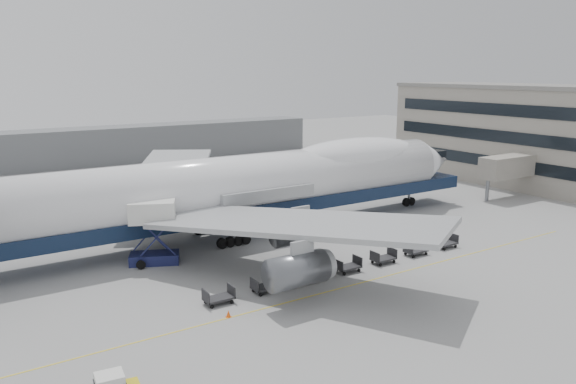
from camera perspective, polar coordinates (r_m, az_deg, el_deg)
ground at (r=52.61m, az=2.03°, el=-7.50°), size 260.00×260.00×0.00m
apron_line at (r=48.16m, az=6.20°, el=-9.48°), size 60.00×0.15×0.01m
hangar at (r=112.87m, az=-23.46°, el=3.98°), size 110.00×8.00×7.00m
airliner at (r=61.24m, az=-3.91°, el=0.78°), size 67.00×55.30×19.98m
catering_truck at (r=53.73m, az=-13.57°, el=-3.59°), size 5.01×4.32×5.99m
traffic_cone at (r=42.45m, az=-6.07°, el=-12.19°), size 0.37×0.37×0.55m
dolly_0 at (r=44.66m, az=-7.05°, el=-10.56°), size 2.30×1.35×1.30m
dolly_1 at (r=46.54m, az=-2.24°, el=-9.51°), size 2.30×1.35×1.30m
dolly_2 at (r=48.73m, az=2.14°, el=-8.48°), size 2.30×1.35×1.30m
dolly_3 at (r=51.19m, az=6.10°, el=-7.51°), size 2.30×1.35×1.30m
dolly_4 at (r=53.87m, az=9.66°, el=-6.60°), size 2.30×1.35×1.30m
dolly_5 at (r=56.76m, az=12.87°, el=-5.75°), size 2.30×1.35×1.30m
dolly_6 at (r=59.81m, az=15.75°, el=-4.98°), size 2.30×1.35×1.30m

